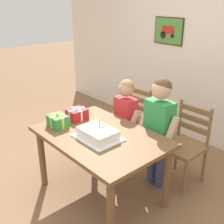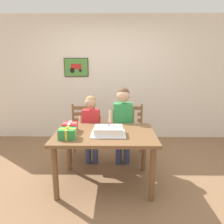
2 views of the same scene
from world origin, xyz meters
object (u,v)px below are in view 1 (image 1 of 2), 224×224
object	(u,v)px
birthday_cake	(98,134)
gift_box_beside_cake	(58,121)
child_older	(159,123)
child_younger	(125,116)
dining_table	(100,144)
chair_left	(131,122)
chair_right	(185,145)
gift_box_red_large	(77,114)

from	to	relation	value
birthday_cake	gift_box_beside_cake	xyz separation A→B (m)	(-0.49, -0.14, 0.01)
child_older	gift_box_beside_cake	bearing A→B (deg)	-131.54
birthday_cake	child_older	xyz separation A→B (m)	(0.21, 0.66, -0.01)
birthday_cake	child_younger	world-z (taller)	child_younger
dining_table	gift_box_beside_cake	distance (m)	0.52
dining_table	chair_left	world-z (taller)	chair_left
chair_right	child_older	xyz separation A→B (m)	(-0.16, -0.28, 0.30)
dining_table	gift_box_beside_cake	world-z (taller)	gift_box_beside_cake
dining_table	gift_box_red_large	bearing A→B (deg)	173.71
dining_table	birthday_cake	bearing A→B (deg)	-53.89
chair_left	chair_right	bearing A→B (deg)	0.00
gift_box_beside_cake	child_younger	distance (m)	0.83
gift_box_beside_cake	chair_left	size ratio (longest dim) A/B	0.22
gift_box_beside_cake	chair_right	xyz separation A→B (m)	(0.87, 1.08, -0.33)
gift_box_beside_cake	chair_left	xyz separation A→B (m)	(0.02, 1.08, -0.33)
dining_table	child_older	size ratio (longest dim) A/B	1.04
gift_box_red_large	child_older	bearing A→B (deg)	36.45
gift_box_red_large	child_older	size ratio (longest dim) A/B	0.17
chair_right	chair_left	bearing A→B (deg)	-180.00
dining_table	child_younger	xyz separation A→B (m)	(-0.25, 0.59, 0.06)
gift_box_beside_cake	chair_left	distance (m)	1.13
child_older	chair_right	bearing A→B (deg)	60.88
dining_table	gift_box_red_large	distance (m)	0.50
dining_table	child_older	world-z (taller)	child_older
chair_left	child_younger	size ratio (longest dim) A/B	0.81
gift_box_red_large	chair_right	distance (m)	1.26
dining_table	gift_box_beside_cake	bearing A→B (deg)	-154.94
dining_table	birthday_cake	xyz separation A→B (m)	(0.05, -0.07, 0.15)
gift_box_red_large	gift_box_beside_cake	world-z (taller)	gift_box_beside_cake
birthday_cake	child_younger	xyz separation A→B (m)	(-0.30, 0.66, -0.09)
gift_box_red_large	child_younger	distance (m)	0.59
chair_right	child_younger	distance (m)	0.76
child_older	birthday_cake	bearing A→B (deg)	-108.06
dining_table	chair_right	distance (m)	0.99
chair_right	child_younger	world-z (taller)	child_younger
dining_table	child_older	xyz separation A→B (m)	(0.26, 0.59, 0.14)
dining_table	gift_box_red_large	xyz separation A→B (m)	(-0.47, 0.05, 0.16)
gift_box_red_large	chair_left	xyz separation A→B (m)	(0.05, 0.82, -0.33)
birthday_cake	child_older	size ratio (longest dim) A/B	0.35
dining_table	birthday_cake	distance (m)	0.17
birthday_cake	chair_right	world-z (taller)	birthday_cake
gift_box_red_large	child_younger	xyz separation A→B (m)	(0.22, 0.54, -0.10)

